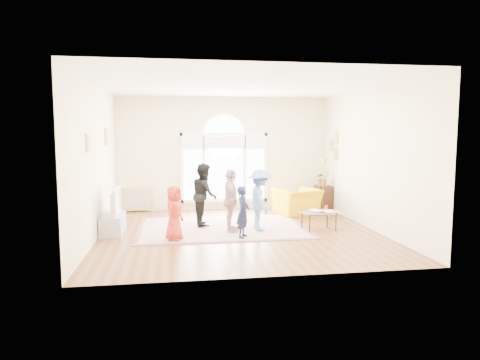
{
  "coord_description": "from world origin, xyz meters",
  "views": [
    {
      "loc": [
        -1.39,
        -9.16,
        2.16
      ],
      "look_at": [
        0.05,
        0.3,
        1.13
      ],
      "focal_mm": 32.0,
      "sensor_mm": 36.0,
      "label": 1
    }
  ],
  "objects": [
    {
      "name": "coffee_table",
      "position": [
        1.8,
        -0.06,
        0.4
      ],
      "size": [
        1.13,
        0.83,
        0.54
      ],
      "rotation": [
        0.0,
        0.0,
        0.18
      ],
      "color": "silver",
      "rests_on": "ground"
    },
    {
      "name": "rug_border",
      "position": [
        -0.35,
        0.5,
        0.01
      ],
      "size": [
        3.8,
        2.8,
        0.01
      ],
      "primitive_type": "cube",
      "color": "brown",
      "rests_on": "ground"
    },
    {
      "name": "television",
      "position": [
        -2.74,
        0.3,
        0.71
      ],
      "size": [
        0.17,
        1.0,
        0.58
      ],
      "color": "black",
      "rests_on": "tv_console"
    },
    {
      "name": "child_red",
      "position": [
        -1.43,
        -0.55,
        0.58
      ],
      "size": [
        0.54,
        0.64,
        1.11
      ],
      "primitive_type": "imported",
      "rotation": [
        0.0,
        0.0,
        1.16
      ],
      "color": "#B63121",
      "rests_on": "area_rug"
    },
    {
      "name": "child_blue",
      "position": [
        0.47,
        0.07,
        0.71
      ],
      "size": [
        0.56,
        0.91,
        1.37
      ],
      "primitive_type": "imported",
      "rotation": [
        0.0,
        0.0,
        1.62
      ],
      "color": "#5980C0",
      "rests_on": "area_rug"
    },
    {
      "name": "potted_plant",
      "position": [
        2.7,
        2.29,
        0.92
      ],
      "size": [
        0.43,
        0.39,
        0.44
      ],
      "primitive_type": "imported",
      "rotation": [
        0.0,
        0.0,
        -0.11
      ],
      "color": "#33722D",
      "rests_on": "plant_pedestal"
    },
    {
      "name": "child_black",
      "position": [
        -0.72,
        0.76,
        0.75
      ],
      "size": [
        0.59,
        0.74,
        1.46
      ],
      "primitive_type": "imported",
      "rotation": [
        0.0,
        0.0,
        1.62
      ],
      "color": "black",
      "rests_on": "area_rug"
    },
    {
      "name": "leaning_picture",
      "position": [
        -2.45,
        2.9,
        0.0
      ],
      "size": [
        0.8,
        0.14,
        0.62
      ],
      "primitive_type": "cube",
      "rotation": [
        -0.14,
        0.0,
        0.0
      ],
      "color": "tan",
      "rests_on": "ground"
    },
    {
      "name": "child_pink",
      "position": [
        -0.2,
        0.02,
        0.71
      ],
      "size": [
        0.38,
        0.83,
        1.38
      ],
      "primitive_type": "imported",
      "rotation": [
        0.0,
        0.0,
        1.52
      ],
      "color": "#C6909C",
      "rests_on": "area_rug"
    },
    {
      "name": "area_rug",
      "position": [
        -0.35,
        0.5,
        0.01
      ],
      "size": [
        3.6,
        2.6,
        0.02
      ],
      "primitive_type": "cube",
      "color": "#C3AD96",
      "rests_on": "ground"
    },
    {
      "name": "armchair",
      "position": [
        1.85,
        1.82,
        0.35
      ],
      "size": [
        1.32,
        1.23,
        0.69
      ],
      "primitive_type": "imported",
      "rotation": [
        0.0,
        0.0,
        3.48
      ],
      "color": "gold",
      "rests_on": "ground"
    },
    {
      "name": "plant_pedestal",
      "position": [
        2.7,
        2.29,
        0.35
      ],
      "size": [
        0.2,
        0.2,
        0.7
      ],
      "primitive_type": "cylinder",
      "color": "white",
      "rests_on": "ground"
    },
    {
      "name": "child_navy",
      "position": [
        -0.01,
        -0.55,
        0.56
      ],
      "size": [
        0.39,
        0.46,
        1.07
      ],
      "primitive_type": "imported",
      "rotation": [
        0.0,
        0.0,
        1.15
      ],
      "color": "#161C3D",
      "rests_on": "area_rug"
    },
    {
      "name": "room_shell",
      "position": [
        0.01,
        2.83,
        1.57
      ],
      "size": [
        6.0,
        6.0,
        6.0
      ],
      "color": "#FAF1C6",
      "rests_on": "ground"
    },
    {
      "name": "tv_console",
      "position": [
        -2.75,
        0.3,
        0.21
      ],
      "size": [
        0.45,
        1.0,
        0.42
      ],
      "primitive_type": "cube",
      "color": "#9B9FA3",
      "rests_on": "ground"
    },
    {
      "name": "floor_lamp",
      "position": [
        2.67,
        2.13,
        1.28
      ],
      "size": [
        0.25,
        0.25,
        1.51
      ],
      "color": "black",
      "rests_on": "ground"
    },
    {
      "name": "ground",
      "position": [
        0.0,
        0.0,
        0.0
      ],
      "size": [
        6.0,
        6.0,
        0.0
      ],
      "primitive_type": "plane",
      "color": "#5D3119",
      "rests_on": "ground"
    },
    {
      "name": "side_cabinet",
      "position": [
        2.78,
        2.39,
        0.35
      ],
      "size": [
        0.4,
        0.5,
        0.7
      ],
      "primitive_type": "cube",
      "color": "black",
      "rests_on": "ground"
    }
  ]
}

